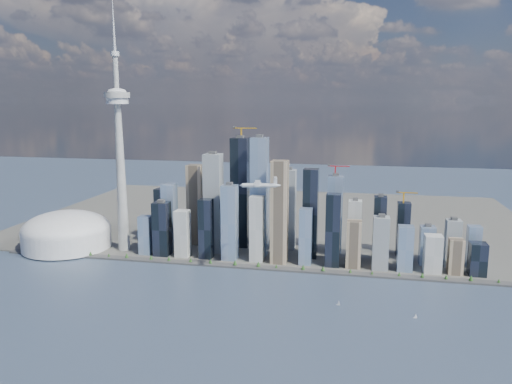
% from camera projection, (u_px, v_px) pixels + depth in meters
% --- Properties ---
extents(ground, '(4000.00, 4000.00, 0.00)m').
position_uv_depth(ground, '(210.00, 318.00, 799.44)').
color(ground, '#2F3D52').
rests_on(ground, ground).
extents(seawall, '(1100.00, 22.00, 4.00)m').
position_uv_depth(seawall, '(245.00, 267.00, 1040.03)').
color(seawall, '#383838').
rests_on(seawall, ground).
extents(land, '(1400.00, 900.00, 3.00)m').
position_uv_depth(land, '(278.00, 218.00, 1473.83)').
color(land, '#4C4C47').
rests_on(land, ground).
extents(shoreline_trees, '(960.53, 7.20, 8.80)m').
position_uv_depth(shoreline_trees, '(245.00, 264.00, 1038.80)').
color(shoreline_trees, '#3F2D1E').
rests_on(shoreline_trees, seawall).
extents(skyscraper_cluster, '(736.00, 142.00, 282.55)m').
position_uv_depth(skyscraper_cluster, '(280.00, 218.00, 1096.45)').
color(skyscraper_cluster, black).
rests_on(skyscraper_cluster, land).
extents(needle_tower, '(56.00, 56.00, 550.50)m').
position_uv_depth(needle_tower, '(120.00, 149.00, 1114.64)').
color(needle_tower, gray).
rests_on(needle_tower, land).
extents(dome_stadium, '(200.00, 200.00, 86.00)m').
position_uv_depth(dome_stadium, '(67.00, 232.00, 1167.91)').
color(dome_stadium, silver).
rests_on(dome_stadium, land).
extents(airplane, '(77.10, 68.54, 18.86)m').
position_uv_depth(airplane, '(260.00, 185.00, 926.37)').
color(airplane, silver).
rests_on(airplane, ground).
extents(sailboat_west, '(6.83, 3.49, 9.52)m').
position_uv_depth(sailboat_west, '(339.00, 304.00, 848.14)').
color(sailboat_west, silver).
rests_on(sailboat_west, ground).
extents(sailboat_east, '(6.48, 2.45, 8.95)m').
position_uv_depth(sailboat_east, '(415.00, 317.00, 797.36)').
color(sailboat_east, silver).
rests_on(sailboat_east, ground).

